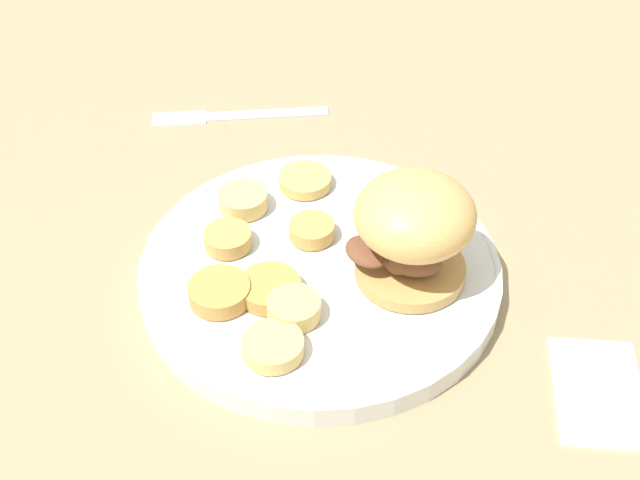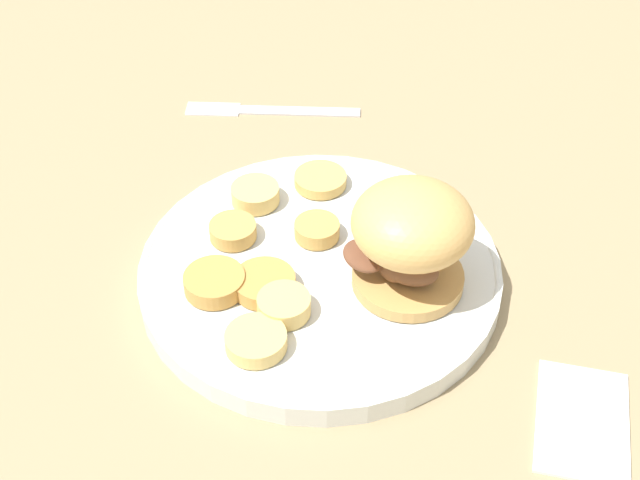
{
  "view_description": "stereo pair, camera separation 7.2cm",
  "coord_description": "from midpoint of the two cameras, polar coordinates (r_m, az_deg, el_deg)",
  "views": [
    {
      "loc": [
        0.44,
        0.31,
        0.53
      ],
      "look_at": [
        0.0,
        0.0,
        0.05
      ],
      "focal_mm": 50.0,
      "sensor_mm": 36.0,
      "label": 1
    },
    {
      "loc": [
        0.39,
        0.37,
        0.53
      ],
      "look_at": [
        0.0,
        0.0,
        0.05
      ],
      "focal_mm": 50.0,
      "sensor_mm": 36.0,
      "label": 2
    }
  ],
  "objects": [
    {
      "name": "potato_round_1",
      "position": [
        0.8,
        -7.54,
        2.42
      ],
      "size": [
        0.04,
        0.04,
        0.02
      ],
      "primitive_type": "cylinder",
      "color": "#DBB766",
      "rests_on": "dinner_plate"
    },
    {
      "name": "potato_round_5",
      "position": [
        0.76,
        -3.25,
        0.51
      ],
      "size": [
        0.04,
        0.04,
        0.01
      ],
      "primitive_type": "cylinder",
      "color": "tan",
      "rests_on": "dinner_plate"
    },
    {
      "name": "potato_round_7",
      "position": [
        0.71,
        -9.35,
        -3.46
      ],
      "size": [
        0.05,
        0.05,
        0.01
      ],
      "primitive_type": "cylinder",
      "color": "#BC8942",
      "rests_on": "dinner_plate"
    },
    {
      "name": "potato_round_6",
      "position": [
        0.82,
        -3.5,
        3.73
      ],
      "size": [
        0.05,
        0.05,
        0.01
      ],
      "primitive_type": "cylinder",
      "color": "tan",
      "rests_on": "dinner_plate"
    },
    {
      "name": "potato_round_0",
      "position": [
        0.71,
        -6.14,
        -3.24
      ],
      "size": [
        0.05,
        0.05,
        0.01
      ],
      "primitive_type": "cylinder",
      "color": "#BC8942",
      "rests_on": "dinner_plate"
    },
    {
      "name": "potato_round_2",
      "position": [
        0.69,
        -4.67,
        -4.53
      ],
      "size": [
        0.04,
        0.04,
        0.02
      ],
      "primitive_type": "cylinder",
      "color": "#DBB766",
      "rests_on": "dinner_plate"
    },
    {
      "name": "potato_round_4",
      "position": [
        0.76,
        -8.65,
        -0.05
      ],
      "size": [
        0.04,
        0.04,
        0.01
      ],
      "primitive_type": "cylinder",
      "color": "tan",
      "rests_on": "dinner_plate"
    },
    {
      "name": "sandwich",
      "position": [
        0.7,
        2.97,
        0.75
      ],
      "size": [
        0.1,
        0.11,
        0.09
      ],
      "color": "tan",
      "rests_on": "dinner_plate"
    },
    {
      "name": "napkin",
      "position": [
        0.69,
        14.58,
        -9.47
      ],
      "size": [
        0.12,
        0.11,
        0.01
      ],
      "primitive_type": "cube",
      "rotation": [
        0.0,
        0.0,
        3.67
      ],
      "color": "white",
      "rests_on": "ground_plane"
    },
    {
      "name": "ground_plane",
      "position": [
        0.76,
        -2.74,
        -2.74
      ],
      "size": [
        4.0,
        4.0,
        0.0
      ],
      "primitive_type": "plane",
      "color": "#937F5B"
    },
    {
      "name": "fork",
      "position": [
        0.95,
        -7.52,
        7.86
      ],
      "size": [
        0.14,
        0.15,
        0.0
      ],
      "color": "silver",
      "rests_on": "ground_plane"
    },
    {
      "name": "dinner_plate",
      "position": [
        0.75,
        -2.77,
        -2.09
      ],
      "size": [
        0.3,
        0.3,
        0.02
      ],
      "color": "silver",
      "rests_on": "ground_plane"
    },
    {
      "name": "potato_round_3",
      "position": [
        0.67,
        -6.16,
        -6.94
      ],
      "size": [
        0.05,
        0.05,
        0.01
      ],
      "primitive_type": "cylinder",
      "color": "#DBB766",
      "rests_on": "dinner_plate"
    }
  ]
}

